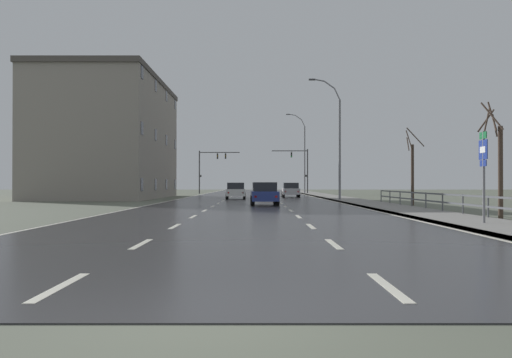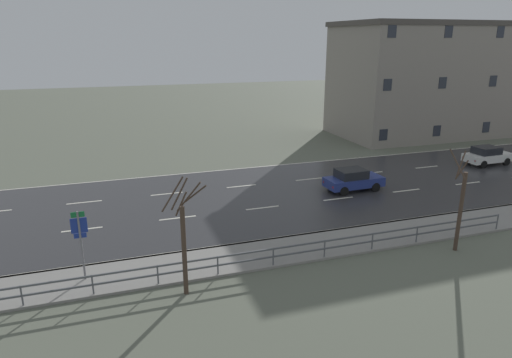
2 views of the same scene
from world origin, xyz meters
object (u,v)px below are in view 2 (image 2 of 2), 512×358
Objects in this scene: car_near_left at (487,155)px; brick_building at (433,79)px; car_near_right at (353,180)px; highway_sign at (80,237)px.

car_near_left is 0.19× the size of brick_building.
car_near_left is 14.60m from brick_building.
car_near_right is 14.60m from car_near_left.
brick_building reaches higher than car_near_right.
car_near_right is at bearing -82.02° from car_near_left.
car_near_left is at bearing -17.87° from brick_building.
highway_sign is at bearing -57.81° from brick_building.
highway_sign is 19.22m from car_near_right.
brick_building reaches higher than car_near_left.
car_near_right and car_near_left have the same top height.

